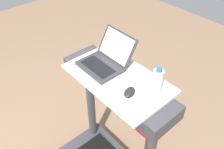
# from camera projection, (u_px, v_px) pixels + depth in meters

# --- Properties ---
(desk_board) EXTENTS (0.72, 0.42, 0.02)m
(desk_board) POSITION_uv_depth(u_px,v_px,m) (118.00, 78.00, 1.59)
(desk_board) COLOR silver
(desk_board) RESTS_ON treadmill_base
(laptop) EXTENTS (0.30, 0.32, 0.21)m
(laptop) POSITION_uv_depth(u_px,v_px,m) (105.00, 60.00, 1.66)
(laptop) COLOR #2D2D30
(laptop) RESTS_ON desk_board
(computer_mouse) EXTENTS (0.10, 0.12, 0.03)m
(computer_mouse) POSITION_uv_depth(u_px,v_px,m) (129.00, 92.00, 1.45)
(computer_mouse) COLOR black
(computer_mouse) RESTS_ON desk_board
(water_bottle) EXTENTS (0.06, 0.06, 0.21)m
(water_bottle) POSITION_uv_depth(u_px,v_px,m) (157.00, 83.00, 1.39)
(water_bottle) COLOR silver
(water_bottle) RESTS_ON desk_board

